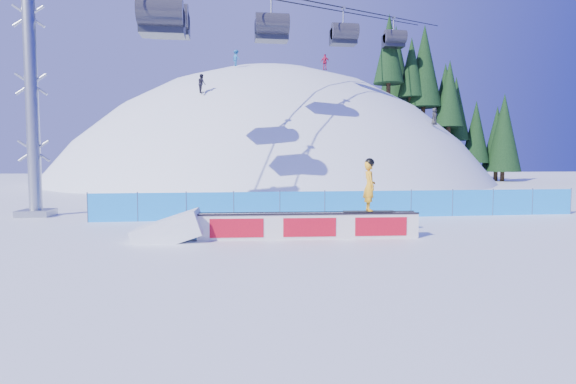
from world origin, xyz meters
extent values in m
plane|color=white|center=(0.00, 0.00, 0.00)|extent=(160.00, 160.00, 0.00)
sphere|color=white|center=(0.00, 42.00, -18.00)|extent=(64.00, 64.00, 64.00)
cylinder|color=#322114|center=(14.88, 38.58, 10.72)|extent=(0.50, 0.50, 1.40)
cone|color=black|center=(14.88, 38.58, 15.81)|extent=(3.95, 3.95, 8.98)
cylinder|color=#322114|center=(15.39, 42.51, 10.65)|extent=(0.50, 0.50, 1.40)
cone|color=black|center=(15.39, 42.51, 15.91)|extent=(4.10, 4.10, 9.31)
cylinder|color=#322114|center=(16.93, 43.18, 9.73)|extent=(0.50, 0.50, 1.40)
cone|color=black|center=(16.93, 43.18, 13.71)|extent=(2.98, 2.98, 6.76)
cylinder|color=#322114|center=(20.33, 38.08, 7.00)|extent=(0.50, 0.50, 1.40)
cone|color=black|center=(20.33, 38.08, 12.32)|extent=(4.15, 4.15, 9.44)
cylinder|color=#322114|center=(21.47, 39.69, 6.22)|extent=(0.50, 0.50, 1.40)
cone|color=black|center=(21.47, 39.69, 11.07)|extent=(3.74, 3.74, 8.50)
cylinder|color=#322114|center=(22.61, 39.17, 5.07)|extent=(0.50, 0.50, 1.40)
cone|color=black|center=(22.61, 39.17, 9.77)|extent=(3.61, 3.61, 8.20)
cylinder|color=#322114|center=(24.45, 38.32, 2.92)|extent=(0.50, 0.50, 1.40)
cone|color=black|center=(24.45, 38.32, 8.13)|extent=(4.06, 4.06, 9.23)
cylinder|color=#322114|center=(24.55, 42.80, 3.12)|extent=(0.50, 0.50, 1.40)
cone|color=black|center=(24.55, 42.80, 7.70)|extent=(3.50, 3.50, 7.96)
cylinder|color=#322114|center=(27.54, 40.42, 0.60)|extent=(0.50, 0.50, 1.40)
cone|color=black|center=(27.54, 40.42, 4.58)|extent=(2.98, 2.98, 6.76)
cylinder|color=#322114|center=(28.77, 39.58, 0.60)|extent=(0.50, 0.50, 1.40)
cone|color=black|center=(28.77, 39.58, 4.81)|extent=(3.18, 3.18, 7.22)
cube|color=#118CF2|center=(0.00, 4.50, 0.60)|extent=(22.00, 0.03, 1.20)
cylinder|color=#3A4468|center=(-11.00, 4.50, 0.65)|extent=(0.05, 0.05, 1.30)
cylinder|color=#3A4468|center=(-9.00, 4.50, 0.65)|extent=(0.05, 0.05, 1.30)
cylinder|color=#3A4468|center=(-7.00, 4.50, 0.65)|extent=(0.05, 0.05, 1.30)
cylinder|color=#3A4468|center=(-5.00, 4.50, 0.65)|extent=(0.05, 0.05, 1.30)
cylinder|color=#3A4468|center=(-3.00, 4.50, 0.65)|extent=(0.05, 0.05, 1.30)
cylinder|color=#3A4468|center=(-1.00, 4.50, 0.65)|extent=(0.05, 0.05, 1.30)
cylinder|color=#3A4468|center=(1.00, 4.50, 0.65)|extent=(0.05, 0.05, 1.30)
cylinder|color=#3A4468|center=(3.00, 4.50, 0.65)|extent=(0.05, 0.05, 1.30)
cylinder|color=#3A4468|center=(5.00, 4.50, 0.65)|extent=(0.05, 0.05, 1.30)
cylinder|color=#3A4468|center=(7.00, 4.50, 0.65)|extent=(0.05, 0.05, 1.30)
cylinder|color=#3A4468|center=(9.00, 4.50, 0.65)|extent=(0.05, 0.05, 1.30)
cylinder|color=#3A4468|center=(11.00, 4.50, 0.65)|extent=(0.05, 0.05, 1.30)
cube|color=#969AA3|center=(-14.00, 7.00, 0.15)|extent=(1.40, 1.40, 0.30)
cylinder|color=#969AA3|center=(-14.00, 7.00, 6.00)|extent=(0.56, 0.56, 12.00)
cylinder|color=#2C2B34|center=(-8.75, 10.55, 10.52)|extent=(2.40, 1.50, 1.50)
cylinder|color=#2C2B34|center=(-2.00, 17.93, 12.36)|extent=(2.40, 1.50, 1.50)
cylinder|color=#2C2B34|center=(5.50, 26.13, 14.40)|extent=(2.40, 1.50, 1.50)
cylinder|color=#2C2B34|center=(13.75, 35.15, 16.64)|extent=(2.40, 1.50, 1.50)
cube|color=silver|center=(-2.62, -0.52, 0.41)|extent=(7.22, 0.87, 0.81)
cube|color=gray|center=(-2.62, -0.52, 0.83)|extent=(7.15, 0.89, 0.04)
cube|color=black|center=(-2.64, -0.76, 0.84)|extent=(7.19, 0.45, 0.05)
cube|color=black|center=(-2.61, -0.28, 0.84)|extent=(7.19, 0.45, 0.05)
cube|color=red|center=(-2.64, -0.76, 0.41)|extent=(6.83, 0.42, 0.61)
cube|color=red|center=(-2.61, -0.29, 0.41)|extent=(6.83, 0.42, 0.61)
cube|color=black|center=(-0.63, -0.64, 0.88)|extent=(1.71, 0.40, 0.03)
imported|color=#F5A71B|center=(-0.63, -0.64, 1.72)|extent=(0.41, 0.61, 1.64)
sphere|color=black|center=(-0.63, -0.64, 2.48)|extent=(0.31, 0.31, 0.31)
imported|color=black|center=(-7.45, 25.63, 9.29)|extent=(0.82, 0.94, 1.65)
imported|color=#B01942|center=(5.14, 32.91, 13.07)|extent=(1.05, 0.78, 1.65)
imported|color=#195F9A|center=(-4.29, 33.10, 13.26)|extent=(1.09, 1.23, 1.65)
imported|color=#272727|center=(14.67, 26.77, 6.85)|extent=(0.95, 0.93, 1.65)
camera|label=1|loc=(-5.22, -14.87, 2.55)|focal=28.00mm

